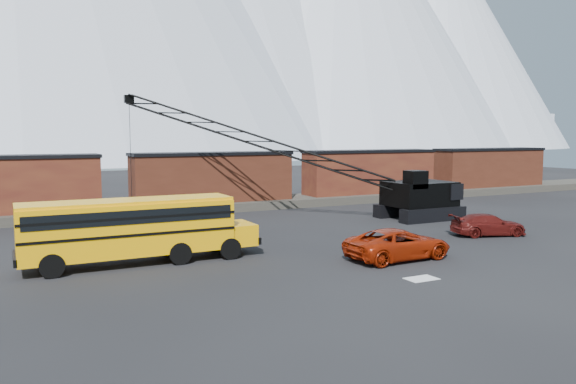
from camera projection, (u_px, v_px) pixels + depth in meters
name	position (u px, v px, depth m)	size (l,w,h in m)	color
ground	(360.00, 262.00, 28.02)	(160.00, 160.00, 0.00)	black
gravel_berm	(213.00, 206.00, 47.50)	(120.00, 5.00, 0.70)	#464239
boxcar_west_near	(0.00, 185.00, 40.06)	(13.70, 3.10, 4.17)	#411612
boxcar_mid	(213.00, 177.00, 47.26)	(13.70, 3.10, 4.17)	#4A2114
boxcar_east_near	(370.00, 172.00, 54.46)	(13.70, 3.10, 4.17)	#411612
boxcar_east_far	(490.00, 167.00, 61.66)	(13.70, 3.10, 4.17)	#4A2114
snow_patch	(421.00, 279.00, 24.70)	(1.40, 0.90, 0.02)	silver
school_bus	(136.00, 228.00, 27.43)	(11.65, 2.65, 3.19)	#ECA104
red_pickup	(398.00, 244.00, 28.56)	(2.60, 5.64, 1.57)	#911D07
maroon_suv	(488.00, 225.00, 35.29)	(1.90, 4.69, 1.36)	#4B0F0D
crawler_crane	(264.00, 143.00, 42.33)	(22.38, 13.89, 9.56)	black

